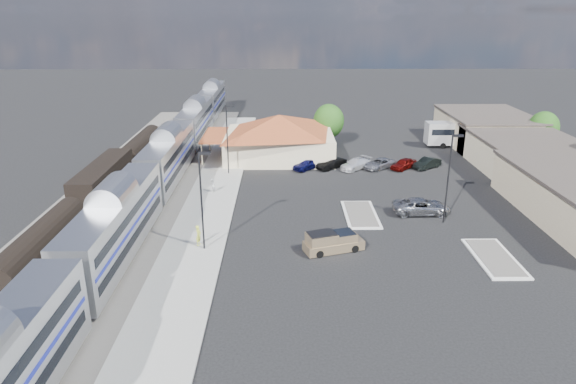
{
  "coord_description": "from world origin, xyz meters",
  "views": [
    {
      "loc": [
        -4.07,
        -47.05,
        20.07
      ],
      "look_at": [
        -3.52,
        1.35,
        2.8
      ],
      "focal_mm": 32.0,
      "sensor_mm": 36.0,
      "label": 1
    }
  ],
  "objects_px": {
    "pickup_truck": "(334,242)",
    "station_depot": "(279,136)",
    "suv": "(421,206)",
    "coach_bus": "(465,133)"
  },
  "relations": [
    {
      "from": "pickup_truck",
      "to": "coach_bus",
      "type": "bearing_deg",
      "value": -51.04
    },
    {
      "from": "station_depot",
      "to": "suv",
      "type": "relative_size",
      "value": 3.12
    },
    {
      "from": "station_depot",
      "to": "pickup_truck",
      "type": "xyz_separation_m",
      "value": [
        4.96,
        -30.27,
        -2.28
      ]
    },
    {
      "from": "coach_bus",
      "to": "pickup_truck",
      "type": "bearing_deg",
      "value": 146.31
    },
    {
      "from": "station_depot",
      "to": "pickup_truck",
      "type": "relative_size",
      "value": 3.32
    },
    {
      "from": "station_depot",
      "to": "coach_bus",
      "type": "xyz_separation_m",
      "value": [
        28.56,
        5.97,
        -0.94
      ]
    },
    {
      "from": "station_depot",
      "to": "coach_bus",
      "type": "distance_m",
      "value": 29.19
    },
    {
      "from": "suv",
      "to": "pickup_truck",
      "type": "bearing_deg",
      "value": 130.14
    },
    {
      "from": "pickup_truck",
      "to": "station_depot",
      "type": "bearing_deg",
      "value": -8.66
    },
    {
      "from": "station_depot",
      "to": "suv",
      "type": "height_order",
      "value": "station_depot"
    }
  ]
}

